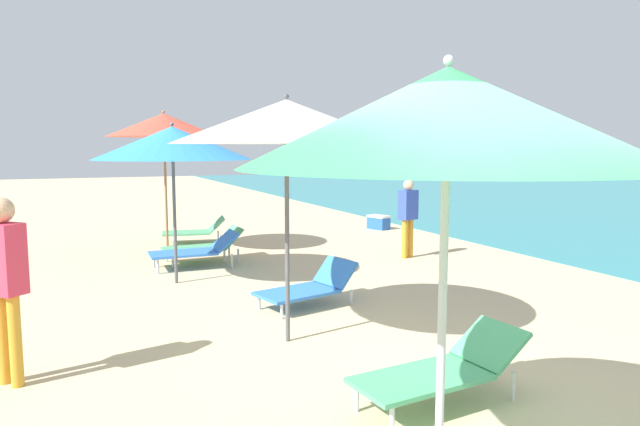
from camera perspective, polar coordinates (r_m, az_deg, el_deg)
name	(u,v)px	position (r m, az deg, el deg)	size (l,w,h in m)	color
umbrella_nearest	(447,118)	(3.25, 12.55, 9.19)	(2.33, 2.33, 2.66)	silver
lounger_nearest_shoreside	(442,369)	(5.08, 12.09, -14.91)	(1.60, 0.74, 0.60)	#4CA572
umbrella_second	(286,122)	(6.22, -3.37, 9.04)	(2.50, 2.50, 2.73)	#4C4C51
lounger_second_shoreside	(308,287)	(7.84, -1.16, -7.34)	(1.46, 0.95, 0.59)	blue
umbrella_third	(172,143)	(9.24, -14.48, 6.75)	(2.45, 2.45, 2.54)	#4C4C51
lounger_third_shoreside	(196,250)	(10.53, -12.28, -3.60)	(1.55, 0.71, 0.63)	blue
umbrella_farthest	(164,125)	(11.90, -15.30, 8.43)	(2.24, 2.24, 2.88)	olive
lounger_farthest_shoreside	(195,230)	(13.20, -12.31, -1.71)	(1.46, 0.88, 0.58)	#4CA572
lounger_farthest_inland	(205,245)	(11.03, -11.42, -3.16)	(1.47, 0.75, 0.63)	#4CA572
person_walking_near	(408,211)	(11.25, 8.76, 0.18)	(0.41, 0.32, 1.53)	orange
person_walking_mid	(5,272)	(5.87, -28.90, -5.15)	(0.40, 0.42, 1.72)	orange
cooler_box	(379,222)	(15.16, 5.85, -0.91)	(0.50, 0.64, 0.37)	#2659B2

